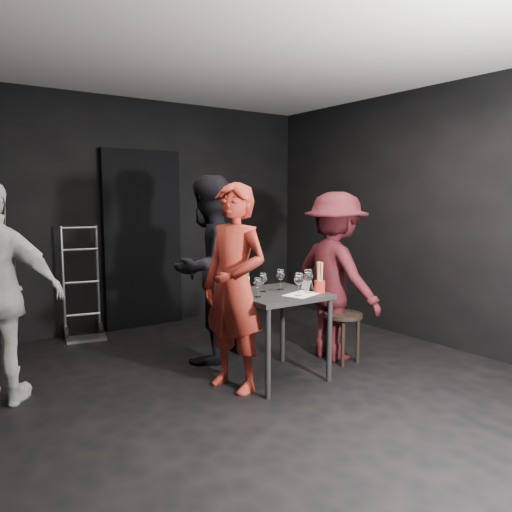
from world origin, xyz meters
TOP-DOWN VIEW (x-y plane):
  - floor at (0.00, 0.00)m, footprint 4.50×5.00m
  - ceiling at (0.00, 0.00)m, footprint 4.50×5.00m
  - wall_back at (0.00, 2.50)m, footprint 4.50×0.04m
  - wall_right at (2.25, 0.00)m, footprint 0.04×5.00m
  - doorway at (0.00, 2.44)m, footprint 0.95×0.10m
  - wallbox_upper at (0.85, 2.45)m, footprint 0.12×0.06m
  - wallbox_lower at (1.05, 2.45)m, footprint 0.10×0.06m
  - hand_truck at (-0.77, 2.29)m, footprint 0.41×0.35m
  - tasting_table at (0.24, 0.11)m, footprint 0.72×0.72m
  - stool at (1.02, 0.09)m, footprint 0.36×0.36m
  - server_red at (-0.17, 0.12)m, footprint 0.61×0.77m
  - woman_black at (0.02, 0.87)m, footprint 1.13×0.88m
  - man_maroon at (1.03, 0.22)m, footprint 0.53×1.11m
  - tasting_mat at (0.35, -0.09)m, footprint 0.34×0.27m
  - wine_glass_a at (-0.00, 0.03)m, footprint 0.08×0.08m
  - wine_glass_b at (-0.04, 0.22)m, footprint 0.09×0.09m
  - wine_glass_c at (0.17, 0.20)m, footprint 0.09×0.09m
  - wine_glass_d at (0.30, -0.12)m, footprint 0.09×0.09m
  - wine_glass_e at (0.44, -0.07)m, footprint 0.11×0.11m
  - wine_glass_f at (0.35, 0.19)m, footprint 0.10×0.10m
  - wine_bottle at (-0.07, 0.12)m, footprint 0.08×0.08m
  - breadstick_cup at (0.54, -0.11)m, footprint 0.09×0.09m
  - reserved_card at (0.51, 0.04)m, footprint 0.10×0.14m

SIDE VIEW (x-z plane):
  - floor at x=0.00m, z-range -0.01..0.01m
  - hand_truck at x=-0.77m, z-range -0.40..0.85m
  - stool at x=1.02m, z-range 0.14..0.61m
  - tasting_table at x=0.24m, z-range 0.28..1.03m
  - tasting_mat at x=0.35m, z-range 0.75..0.75m
  - reserved_card at x=0.51m, z-range 0.75..0.85m
  - wine_glass_a at x=0.00m, z-range 0.75..0.93m
  - wine_glass_c at x=0.17m, z-range 0.75..0.93m
  - wine_glass_b at x=-0.04m, z-range 0.75..0.94m
  - wine_glass_f at x=0.35m, z-range 0.75..0.95m
  - man_maroon at x=1.03m, z-range 0.00..1.71m
  - wine_glass_d at x=0.30m, z-range 0.75..0.96m
  - wine_glass_e at x=0.44m, z-range 0.75..0.97m
  - wine_bottle at x=-0.07m, z-range 0.71..1.04m
  - breadstick_cup at x=0.54m, z-range 0.74..1.02m
  - server_red at x=-0.17m, z-range 0.00..1.86m
  - woman_black at x=0.02m, z-range 0.00..2.05m
  - doorway at x=0.00m, z-range 0.00..2.10m
  - wall_back at x=0.00m, z-range 0.00..2.70m
  - wall_right at x=2.25m, z-range 0.00..2.70m
  - wallbox_lower at x=1.05m, z-range 1.33..1.47m
  - wallbox_upper at x=0.85m, z-range 1.39..1.51m
  - ceiling at x=0.00m, z-range 2.69..2.71m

